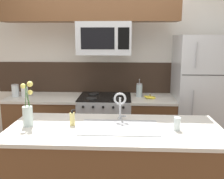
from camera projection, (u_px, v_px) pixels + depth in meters
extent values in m
cube|color=silver|center=(125.00, 68.00, 3.95)|extent=(5.20, 0.10, 2.60)
cube|color=#332319|center=(106.00, 78.00, 3.94)|extent=(3.49, 0.01, 0.48)
cube|color=brown|center=(46.00, 126.00, 3.81)|extent=(1.05, 0.62, 0.88)
cube|color=beige|center=(44.00, 98.00, 3.72)|extent=(1.08, 0.65, 0.03)
cube|color=brown|center=(151.00, 128.00, 3.73)|extent=(0.63, 0.62, 0.88)
cube|color=beige|center=(152.00, 99.00, 3.64)|extent=(0.66, 0.65, 0.03)
cube|color=#B7BABF|center=(105.00, 126.00, 3.76)|extent=(0.76, 0.62, 0.91)
cube|color=black|center=(105.00, 97.00, 3.67)|extent=(0.76, 0.62, 0.01)
cylinder|color=black|center=(91.00, 98.00, 3.54)|extent=(0.15, 0.15, 0.01)
cylinder|color=black|center=(117.00, 99.00, 3.52)|extent=(0.15, 0.15, 0.01)
cylinder|color=black|center=(94.00, 94.00, 3.81)|extent=(0.15, 0.15, 0.01)
cylinder|color=black|center=(118.00, 94.00, 3.79)|extent=(0.15, 0.15, 0.01)
cylinder|color=black|center=(83.00, 107.00, 3.38)|extent=(0.03, 0.02, 0.03)
cylinder|color=black|center=(93.00, 107.00, 3.37)|extent=(0.03, 0.02, 0.03)
cylinder|color=black|center=(103.00, 107.00, 3.37)|extent=(0.03, 0.02, 0.03)
cylinder|color=black|center=(113.00, 107.00, 3.36)|extent=(0.03, 0.02, 0.03)
cylinder|color=black|center=(123.00, 107.00, 3.35)|extent=(0.03, 0.02, 0.03)
cube|color=#B7BABF|center=(104.00, 38.00, 3.47)|extent=(0.74, 0.40, 0.44)
cube|color=black|center=(98.00, 38.00, 3.28)|extent=(0.45, 0.00, 0.28)
cube|color=black|center=(124.00, 38.00, 3.26)|extent=(0.15, 0.00, 0.28)
cube|color=#B7BABF|center=(204.00, 99.00, 3.62)|extent=(0.89, 0.72, 1.81)
cube|color=black|center=(216.00, 75.00, 3.18)|extent=(0.85, 0.00, 0.01)
cylinder|color=#99999E|center=(196.00, 55.00, 3.13)|extent=(0.01, 0.01, 0.32)
cylinder|color=#99999E|center=(192.00, 116.00, 3.29)|extent=(0.01, 0.01, 0.69)
cylinder|color=silver|center=(15.00, 91.00, 3.69)|extent=(0.10, 0.10, 0.16)
cylinder|color=#B2B2B7|center=(15.00, 85.00, 3.68)|extent=(0.10, 0.10, 0.02)
cylinder|color=silver|center=(25.00, 91.00, 3.70)|extent=(0.10, 0.10, 0.15)
cylinder|color=#4C331E|center=(24.00, 86.00, 3.68)|extent=(0.10, 0.10, 0.02)
ellipsoid|color=yellow|center=(149.00, 97.00, 3.57)|extent=(0.17, 0.12, 0.05)
ellipsoid|color=yellow|center=(150.00, 97.00, 3.58)|extent=(0.18, 0.08, 0.05)
ellipsoid|color=yellow|center=(150.00, 97.00, 3.57)|extent=(0.17, 0.04, 0.05)
ellipsoid|color=yellow|center=(150.00, 97.00, 3.58)|extent=(0.18, 0.08, 0.07)
ellipsoid|color=yellow|center=(151.00, 97.00, 3.57)|extent=(0.16, 0.13, 0.05)
cylinder|color=brown|center=(150.00, 95.00, 3.57)|extent=(0.02, 0.02, 0.03)
cylinder|color=silver|center=(139.00, 91.00, 3.69)|extent=(0.09, 0.09, 0.18)
cylinder|color=#A3A3AA|center=(139.00, 84.00, 3.66)|extent=(0.08, 0.08, 0.02)
cylinder|color=#A3A3AA|center=(139.00, 82.00, 3.66)|extent=(0.01, 0.01, 0.05)
sphere|color=#A3A3AA|center=(139.00, 80.00, 3.65)|extent=(0.02, 0.02, 0.02)
cube|color=brown|center=(115.00, 171.00, 2.54)|extent=(2.07, 0.84, 0.88)
cube|color=beige|center=(115.00, 129.00, 2.44)|extent=(2.10, 0.87, 0.03)
cube|color=#ADAFB5|center=(119.00, 127.00, 2.44)|extent=(0.76, 0.44, 0.01)
cube|color=#ADAFB5|center=(102.00, 135.00, 2.46)|extent=(0.30, 0.33, 0.15)
cube|color=#ADAFB5|center=(137.00, 135.00, 2.44)|extent=(0.30, 0.33, 0.15)
cylinder|color=#B7BABF|center=(120.00, 118.00, 2.69)|extent=(0.04, 0.04, 0.02)
cylinder|color=#B7BABF|center=(120.00, 108.00, 2.66)|extent=(0.02, 0.02, 0.22)
torus|color=#B7BABF|center=(120.00, 99.00, 2.59)|extent=(0.13, 0.02, 0.13)
cylinder|color=#B7BABF|center=(120.00, 103.00, 2.54)|extent=(0.02, 0.02, 0.06)
cube|color=#B7BABF|center=(123.00, 116.00, 2.68)|extent=(0.07, 0.01, 0.01)
cylinder|color=#DBCC75|center=(72.00, 119.00, 2.49)|extent=(0.05, 0.05, 0.13)
cylinder|color=black|center=(72.00, 112.00, 2.47)|extent=(0.02, 0.02, 0.02)
cube|color=black|center=(74.00, 110.00, 2.47)|extent=(0.03, 0.01, 0.01)
cylinder|color=silver|center=(177.00, 124.00, 2.36)|extent=(0.06, 0.06, 0.13)
cylinder|color=silver|center=(28.00, 116.00, 2.47)|extent=(0.10, 0.10, 0.20)
cylinder|color=silver|center=(28.00, 122.00, 2.48)|extent=(0.09, 0.09, 0.06)
cylinder|color=#386B2D|center=(29.00, 102.00, 2.45)|extent=(0.04, 0.03, 0.36)
sphere|color=#EFE066|center=(30.00, 84.00, 2.42)|extent=(0.06, 0.06, 0.06)
cylinder|color=#386B2D|center=(26.00, 103.00, 2.44)|extent=(0.03, 0.01, 0.34)
sphere|color=#EFE066|center=(23.00, 86.00, 2.41)|extent=(0.05, 0.05, 0.05)
cylinder|color=#386B2D|center=(29.00, 106.00, 2.46)|extent=(0.04, 0.03, 0.28)
sphere|color=#EFE066|center=(30.00, 92.00, 2.44)|extent=(0.05, 0.05, 0.05)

